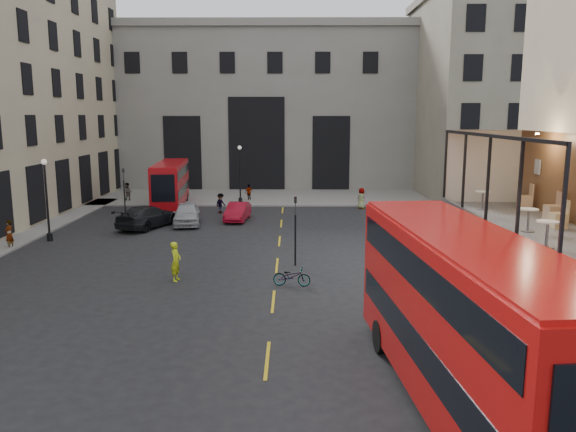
{
  "coord_description": "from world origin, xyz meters",
  "views": [
    {
      "loc": [
        -1.17,
        -17.62,
        8.08
      ],
      "look_at": [
        -1.39,
        10.59,
        3.0
      ],
      "focal_mm": 35.0,
      "sensor_mm": 36.0,
      "label": 1
    }
  ],
  "objects_px": {
    "pedestrian_b": "(221,203)",
    "cafe_table_mid": "(528,216)",
    "traffic_light_far": "(124,185)",
    "cafe_chair_b": "(559,219)",
    "car_a": "(187,214)",
    "cyclist": "(176,261)",
    "pedestrian_e": "(9,234)",
    "pedestrian_d": "(361,198)",
    "cafe_table_near": "(547,230)",
    "traffic_light_near": "(295,222)",
    "car_b": "(238,212)",
    "pedestrian_c": "(249,193)",
    "pedestrian_a": "(128,192)",
    "bus_near": "(465,314)",
    "street_lamp_a": "(47,205)",
    "bus_far": "(171,182)",
    "car_c": "(148,217)",
    "cafe_table_far": "(483,197)",
    "cafe_chair_d": "(525,201)",
    "bicycle": "(292,276)",
    "street_lamp_b": "(240,178)",
    "cafe_chair_c": "(553,212)"
  },
  "relations": [
    {
      "from": "bicycle",
      "to": "traffic_light_near",
      "type": "bearing_deg",
      "value": 4.56
    },
    {
      "from": "traffic_light_near",
      "to": "cafe_chair_b",
      "type": "xyz_separation_m",
      "value": [
        8.18,
        -12.31,
        2.45
      ]
    },
    {
      "from": "pedestrian_e",
      "to": "traffic_light_far",
      "type": "bearing_deg",
      "value": 171.86
    },
    {
      "from": "pedestrian_b",
      "to": "cyclist",
      "type": "bearing_deg",
      "value": -147.96
    },
    {
      "from": "pedestrian_c",
      "to": "pedestrian_d",
      "type": "height_order",
      "value": "pedestrian_d"
    },
    {
      "from": "street_lamp_a",
      "to": "cafe_table_far",
      "type": "height_order",
      "value": "street_lamp_a"
    },
    {
      "from": "pedestrian_e",
      "to": "cafe_table_near",
      "type": "xyz_separation_m",
      "value": [
        24.09,
        -18.78,
        4.18
      ]
    },
    {
      "from": "pedestrian_a",
      "to": "pedestrian_e",
      "type": "height_order",
      "value": "pedestrian_a"
    },
    {
      "from": "bus_near",
      "to": "car_a",
      "type": "bearing_deg",
      "value": 115.12
    },
    {
      "from": "pedestrian_a",
      "to": "pedestrian_d",
      "type": "distance_m",
      "value": 21.85
    },
    {
      "from": "traffic_light_near",
      "to": "pedestrian_e",
      "type": "distance_m",
      "value": 17.96
    },
    {
      "from": "cyclist",
      "to": "pedestrian_a",
      "type": "xyz_separation_m",
      "value": [
        -9.75,
        25.45,
        -0.07
      ]
    },
    {
      "from": "traffic_light_far",
      "to": "car_a",
      "type": "height_order",
      "value": "traffic_light_far"
    },
    {
      "from": "pedestrian_d",
      "to": "cafe_table_mid",
      "type": "distance_m",
      "value": 32.14
    },
    {
      "from": "bus_far",
      "to": "cafe_table_mid",
      "type": "distance_m",
      "value": 37.1
    },
    {
      "from": "traffic_light_far",
      "to": "car_c",
      "type": "xyz_separation_m",
      "value": [
        3.29,
        -5.55,
        -1.62
      ]
    },
    {
      "from": "car_a",
      "to": "cyclist",
      "type": "bearing_deg",
      "value": -89.37
    },
    {
      "from": "street_lamp_a",
      "to": "car_b",
      "type": "bearing_deg",
      "value": 31.99
    },
    {
      "from": "street_lamp_a",
      "to": "bus_far",
      "type": "distance_m",
      "value": 14.43
    },
    {
      "from": "cafe_table_near",
      "to": "cafe_table_far",
      "type": "relative_size",
      "value": 1.05
    },
    {
      "from": "traffic_light_far",
      "to": "pedestrian_a",
      "type": "xyz_separation_m",
      "value": [
        -1.66,
        6.58,
        -1.51
      ]
    },
    {
      "from": "bus_near",
      "to": "cafe_table_mid",
      "type": "bearing_deg",
      "value": 42.77
    },
    {
      "from": "traffic_light_far",
      "to": "pedestrian_d",
      "type": "distance_m",
      "value": 20.16
    },
    {
      "from": "street_lamp_b",
      "to": "pedestrian_e",
      "type": "distance_m",
      "value": 22.15
    },
    {
      "from": "cafe_chair_c",
      "to": "street_lamp_b",
      "type": "bearing_deg",
      "value": 112.33
    },
    {
      "from": "traffic_light_far",
      "to": "cafe_table_mid",
      "type": "distance_m",
      "value": 35.8
    },
    {
      "from": "car_a",
      "to": "pedestrian_a",
      "type": "xyz_separation_m",
      "value": [
        -7.61,
        10.99,
        0.1
      ]
    },
    {
      "from": "bus_near",
      "to": "cafe_chair_d",
      "type": "distance_m",
      "value": 7.9
    },
    {
      "from": "traffic_light_near",
      "to": "traffic_light_far",
      "type": "height_order",
      "value": "same"
    },
    {
      "from": "bus_far",
      "to": "car_c",
      "type": "bearing_deg",
      "value": -88.74
    },
    {
      "from": "pedestrian_b",
      "to": "pedestrian_c",
      "type": "distance_m",
      "value": 7.03
    },
    {
      "from": "pedestrian_e",
      "to": "cafe_table_far",
      "type": "xyz_separation_m",
      "value": [
        24.44,
        -12.61,
        4.16
      ]
    },
    {
      "from": "car_b",
      "to": "cafe_table_near",
      "type": "distance_m",
      "value": 30.63
    },
    {
      "from": "pedestrian_b",
      "to": "cafe_table_mid",
      "type": "relative_size",
      "value": 2.38
    },
    {
      "from": "traffic_light_near",
      "to": "pedestrian_d",
      "type": "bearing_deg",
      "value": 72.76
    },
    {
      "from": "pedestrian_d",
      "to": "cafe_table_near",
      "type": "height_order",
      "value": "cafe_table_near"
    },
    {
      "from": "traffic_light_far",
      "to": "pedestrian_b",
      "type": "bearing_deg",
      "value": 3.61
    },
    {
      "from": "cyclist",
      "to": "cafe_table_near",
      "type": "relative_size",
      "value": 2.72
    },
    {
      "from": "cafe_table_far",
      "to": "pedestrian_e",
      "type": "bearing_deg",
      "value": 152.72
    },
    {
      "from": "pedestrian_e",
      "to": "car_c",
      "type": "bearing_deg",
      "value": 142.33
    },
    {
      "from": "traffic_light_near",
      "to": "cafe_table_mid",
      "type": "xyz_separation_m",
      "value": [
        6.98,
        -12.89,
        2.64
      ]
    },
    {
      "from": "pedestrian_d",
      "to": "cafe_chair_d",
      "type": "height_order",
      "value": "cafe_chair_d"
    },
    {
      "from": "street_lamp_b",
      "to": "car_b",
      "type": "distance_m",
      "value": 8.94
    },
    {
      "from": "car_b",
      "to": "pedestrian_c",
      "type": "relative_size",
      "value": 2.63
    },
    {
      "from": "cyclist",
      "to": "bus_near",
      "type": "bearing_deg",
      "value": -132.08
    },
    {
      "from": "car_b",
      "to": "pedestrian_d",
      "type": "relative_size",
      "value": 2.31
    },
    {
      "from": "cyclist",
      "to": "pedestrian_d",
      "type": "xyz_separation_m",
      "value": [
        11.79,
        21.84,
        -0.07
      ]
    },
    {
      "from": "street_lamp_a",
      "to": "pedestrian_e",
      "type": "xyz_separation_m",
      "value": [
        -1.49,
        -2.22,
        -1.5
      ]
    },
    {
      "from": "street_lamp_a",
      "to": "street_lamp_b",
      "type": "bearing_deg",
      "value": 55.49
    },
    {
      "from": "traffic_light_far",
      "to": "cafe_chair_b",
      "type": "bearing_deg",
      "value": -51.92
    }
  ]
}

